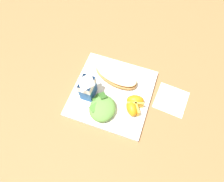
{
  "coord_description": "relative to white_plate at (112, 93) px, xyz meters",
  "views": [
    {
      "loc": [
        -0.31,
        -0.11,
        0.68
      ],
      "look_at": [
        0.0,
        0.0,
        0.03
      ],
      "focal_mm": 32.58,
      "sensor_mm": 36.0,
      "label": 1
    }
  ],
  "objects": [
    {
      "name": "ground",
      "position": [
        0.0,
        0.0,
        -0.01
      ],
      "size": [
        3.0,
        3.0,
        0.0
      ],
      "primitive_type": "plane",
      "color": "olive"
    },
    {
      "name": "white_plate",
      "position": [
        0.0,
        0.0,
        0.0
      ],
      "size": [
        0.28,
        0.28,
        0.02
      ],
      "primitive_type": "cube",
      "color": "white",
      "rests_on": "ground"
    },
    {
      "name": "cheesy_pizza_bread",
      "position": [
        0.06,
        0.01,
        0.03
      ],
      "size": [
        0.11,
        0.18,
        0.04
      ],
      "color": "#B77F42",
      "rests_on": "white_plate"
    },
    {
      "name": "green_salad_pile",
      "position": [
        -0.08,
        0.01,
        0.03
      ],
      "size": [
        0.11,
        0.09,
        0.05
      ],
      "color": "#5B8E3D",
      "rests_on": "white_plate"
    },
    {
      "name": "milk_carton",
      "position": [
        -0.03,
        0.08,
        0.07
      ],
      "size": [
        0.06,
        0.04,
        0.11
      ],
      "color": "#23569E",
      "rests_on": "white_plate"
    },
    {
      "name": "orange_wedge_front",
      "position": [
        -0.04,
        -0.09,
        0.03
      ],
      "size": [
        0.07,
        0.06,
        0.04
      ],
      "color": "orange",
      "rests_on": "white_plate"
    },
    {
      "name": "orange_wedge_middle",
      "position": [
        -0.01,
        -0.09,
        0.03
      ],
      "size": [
        0.05,
        0.07,
        0.04
      ],
      "color": "orange",
      "rests_on": "white_plate"
    },
    {
      "name": "paper_napkin",
      "position": [
        0.05,
        -0.21,
        -0.01
      ],
      "size": [
        0.12,
        0.12,
        0.0
      ],
      "primitive_type": "cube",
      "rotation": [
        0.0,
        0.0,
        -0.09
      ],
      "color": "white",
      "rests_on": "ground"
    }
  ]
}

